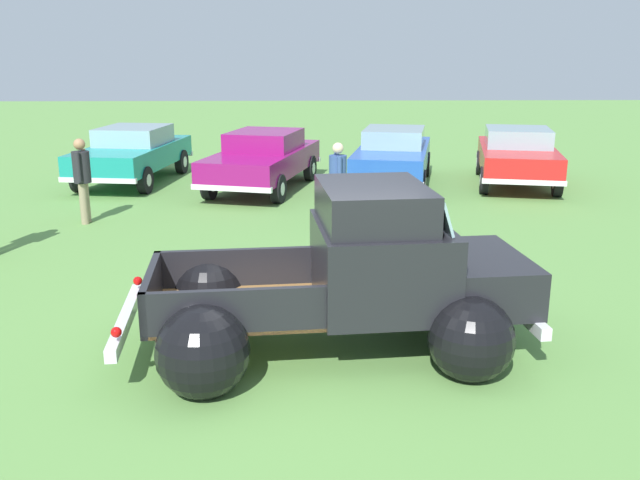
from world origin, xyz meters
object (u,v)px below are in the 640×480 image
(vintage_pickup_truck, at_px, (358,285))
(show_car_2, at_px, (393,154))
(show_car_0, at_px, (133,152))
(spectator_0, at_px, (338,179))
(spectator_1, at_px, (82,175))
(show_car_1, at_px, (263,158))
(show_car_3, at_px, (517,154))

(vintage_pickup_truck, bearing_deg, show_car_2, 74.90)
(show_car_0, distance_m, show_car_2, 6.77)
(show_car_0, height_order, spectator_0, spectator_0)
(show_car_0, bearing_deg, show_car_2, 93.54)
(show_car_2, bearing_deg, spectator_1, -47.65)
(vintage_pickup_truck, height_order, spectator_1, vintage_pickup_truck)
(spectator_0, bearing_deg, spectator_1, -9.58)
(show_car_1, bearing_deg, spectator_0, 39.09)
(show_car_2, distance_m, spectator_1, 7.73)
(show_car_2, bearing_deg, show_car_1, -68.91)
(show_car_0, distance_m, show_car_1, 3.62)
(show_car_0, relative_size, show_car_2, 0.97)
(vintage_pickup_truck, xyz_separation_m, show_car_1, (-1.57, 9.41, 0.03))
(spectator_0, relative_size, spectator_1, 0.97)
(spectator_0, bearing_deg, vintage_pickup_truck, 83.90)
(vintage_pickup_truck, bearing_deg, spectator_0, 84.03)
(show_car_1, xyz_separation_m, spectator_0, (1.64, -3.73, 0.15))
(spectator_1, bearing_deg, show_car_0, -90.94)
(vintage_pickup_truck, xyz_separation_m, show_car_0, (-5.02, 10.50, 0.03))
(vintage_pickup_truck, bearing_deg, spectator_1, 124.15)
(show_car_3, xyz_separation_m, spectator_1, (-9.87, -3.80, 0.19))
(show_car_2, relative_size, spectator_1, 2.84)
(show_car_2, relative_size, show_car_3, 1.06)
(vintage_pickup_truck, distance_m, spectator_1, 7.83)
(show_car_3, distance_m, spectator_0, 6.39)
(show_car_1, height_order, show_car_2, same)
(vintage_pickup_truck, distance_m, show_car_0, 11.64)
(show_car_3, xyz_separation_m, spectator_0, (-4.83, -4.17, 0.15))
(show_car_0, relative_size, show_car_3, 1.03)
(show_car_1, height_order, spectator_0, spectator_0)
(spectator_0, bearing_deg, show_car_0, -48.75)
(spectator_0, distance_m, spectator_1, 5.05)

